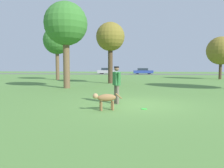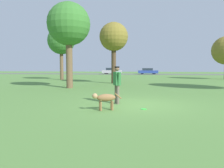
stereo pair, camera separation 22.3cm
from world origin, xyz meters
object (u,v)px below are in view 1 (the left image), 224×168
(person, at_px, (117,82))
(tree_mid_center, at_px, (110,38))
(frisbee, at_px, (144,109))
(parked_car_silver, at_px, (107,71))
(tree_far_left, at_px, (57,41))
(dog, at_px, (105,98))
(tree_far_right, at_px, (221,51))
(parked_car_blue, at_px, (143,71))
(tree_near_left, at_px, (66,25))

(person, relative_size, tree_mid_center, 0.28)
(frisbee, xyz_separation_m, parked_car_silver, (-6.50, 37.95, 0.64))
(tree_far_left, height_order, tree_mid_center, tree_far_left)
(dog, bearing_deg, tree_far_right, -141.92)
(dog, relative_size, frisbee, 4.79)
(tree_far_left, bearing_deg, frisbee, -60.53)
(frisbee, bearing_deg, parked_car_blue, 88.39)
(parked_car_silver, bearing_deg, tree_near_left, -86.24)
(frisbee, height_order, parked_car_blue, parked_car_blue)
(tree_mid_center, height_order, parked_car_silver, tree_mid_center)
(tree_far_right, xyz_separation_m, tree_near_left, (-15.61, -13.34, 1.03))
(frisbee, height_order, parked_car_silver, parked_car_silver)
(tree_far_right, distance_m, parked_car_silver, 24.14)
(dog, height_order, parked_car_blue, parked_car_blue)
(person, relative_size, frisbee, 7.15)
(frisbee, distance_m, tree_near_left, 10.27)
(dog, relative_size, tree_near_left, 0.17)
(dog, xyz_separation_m, frisbee, (1.40, 0.37, -0.43))
(tree_mid_center, height_order, tree_near_left, tree_near_left)
(dog, xyz_separation_m, parked_car_blue, (2.47, 38.42, 0.19))
(tree_far_right, relative_size, tree_mid_center, 0.93)
(person, height_order, tree_near_left, tree_near_left)
(person, bearing_deg, frisbee, 20.70)
(tree_far_right, bearing_deg, tree_near_left, -139.47)
(parked_car_silver, distance_m, parked_car_blue, 7.57)
(person, bearing_deg, dog, -35.52)
(frisbee, height_order, tree_near_left, tree_near_left)
(frisbee, distance_m, tree_far_left, 20.30)
(parked_car_silver, height_order, parked_car_blue, parked_car_silver)
(person, xyz_separation_m, parked_car_blue, (2.20, 36.95, -0.31))
(tree_far_left, distance_m, parked_car_silver, 21.36)
(person, distance_m, dog, 1.58)
(dog, relative_size, tree_mid_center, 0.19)
(tree_near_left, bearing_deg, tree_far_right, 40.53)
(frisbee, bearing_deg, parked_car_silver, 99.72)
(parked_car_blue, bearing_deg, frisbee, -94.35)
(tree_far_right, xyz_separation_m, parked_car_silver, (-16.71, 17.18, -2.92))
(frisbee, height_order, tree_far_right, tree_far_right)
(person, relative_size, tree_near_left, 0.26)
(dog, height_order, frisbee, dog)
(frisbee, height_order, tree_far_left, tree_far_left)
(tree_mid_center, xyz_separation_m, parked_car_blue, (3.83, 25.63, -3.67))
(parked_car_blue, bearing_deg, tree_far_right, -64.86)
(tree_far_left, distance_m, tree_mid_center, 8.46)
(person, relative_size, parked_car_silver, 0.39)
(tree_far_left, bearing_deg, person, -61.92)
(tree_mid_center, bearing_deg, tree_near_left, -117.85)
(tree_mid_center, xyz_separation_m, tree_near_left, (-2.64, -4.99, 0.30))
(dog, distance_m, frisbee, 1.51)
(frisbee, distance_m, parked_car_silver, 38.51)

